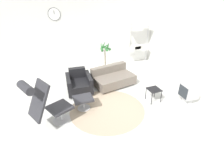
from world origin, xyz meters
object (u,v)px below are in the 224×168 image
(lounge_chair, at_px, (44,101))
(ottoman, at_px, (83,100))
(armchair_red, at_px, (79,84))
(shelf_unit, at_px, (138,40))
(crt_television, at_px, (189,92))
(couch_low, at_px, (113,78))
(side_table, at_px, (154,91))
(potted_plant, at_px, (105,58))

(lounge_chair, relative_size, ottoman, 2.49)
(armchair_red, distance_m, shelf_unit, 3.48)
(ottoman, height_order, shelf_unit, shelf_unit)
(ottoman, xyz_separation_m, crt_television, (2.95, -0.81, 0.05))
(armchair_red, relative_size, crt_television, 1.60)
(couch_low, relative_size, shelf_unit, 0.72)
(side_table, relative_size, shelf_unit, 0.19)
(ottoman, height_order, armchair_red, armchair_red)
(ottoman, relative_size, crt_television, 0.90)
(armchair_red, bearing_deg, lounge_chair, 57.95)
(armchair_red, relative_size, shelf_unit, 0.45)
(couch_low, bearing_deg, armchair_red, -8.30)
(armchair_red, height_order, side_table, armchair_red)
(lounge_chair, bearing_deg, armchair_red, 119.26)
(couch_low, bearing_deg, side_table, 106.98)
(side_table, bearing_deg, lounge_chair, -178.91)
(ottoman, distance_m, shelf_unit, 4.11)
(side_table, xyz_separation_m, crt_television, (0.91, -0.43, -0.03))
(armchair_red, xyz_separation_m, crt_television, (2.85, -1.83, 0.06))
(ottoman, bearing_deg, lounge_chair, -155.60)
(armchair_red, xyz_separation_m, side_table, (1.94, -1.40, 0.09))
(couch_low, distance_m, side_table, 1.61)
(armchair_red, relative_size, side_table, 2.32)
(side_table, distance_m, shelf_unit, 3.22)
(ottoman, relative_size, potted_plant, 0.42)
(lounge_chair, xyz_separation_m, side_table, (3.01, 0.06, -0.39))
(ottoman, height_order, potted_plant, potted_plant)
(couch_low, bearing_deg, potted_plant, -106.35)
(side_table, bearing_deg, shelf_unit, 70.03)
(ottoman, bearing_deg, potted_plant, 56.86)
(ottoman, distance_m, armchair_red, 1.02)
(armchair_red, bearing_deg, couch_low, -174.02)
(potted_plant, distance_m, shelf_unit, 1.78)
(potted_plant, bearing_deg, lounge_chair, -132.34)
(side_table, bearing_deg, ottoman, 169.36)
(ottoman, bearing_deg, crt_television, -15.36)
(side_table, bearing_deg, potted_plant, 103.10)
(ottoman, height_order, couch_low, couch_low)
(side_table, bearing_deg, couch_low, 116.97)
(couch_low, height_order, shelf_unit, shelf_unit)
(crt_television, xyz_separation_m, shelf_unit, (0.16, 3.38, 0.74))
(couch_low, bearing_deg, lounge_chair, 23.21)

